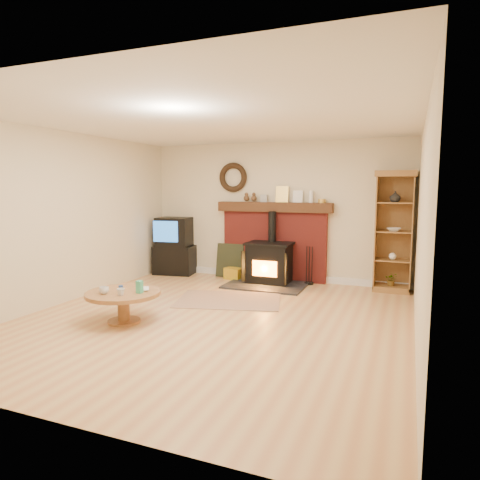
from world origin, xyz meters
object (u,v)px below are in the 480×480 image
at_px(wood_stove, 269,264).
at_px(coffee_table, 123,297).
at_px(tv_unit, 175,247).
at_px(curio_cabinet, 394,232).

xyz_separation_m(wood_stove, coffee_table, (-1.07, -2.84, -0.04)).
relative_size(wood_stove, coffee_table, 1.45).
xyz_separation_m(tv_unit, curio_cabinet, (4.19, 0.09, 0.47)).
xyz_separation_m(wood_stove, curio_cabinet, (2.11, 0.28, 0.64)).
bearing_deg(coffee_table, wood_stove, 69.28).
relative_size(wood_stove, curio_cabinet, 0.69).
height_order(wood_stove, curio_cabinet, curio_cabinet).
height_order(tv_unit, coffee_table, tv_unit).
height_order(tv_unit, curio_cabinet, curio_cabinet).
xyz_separation_m(tv_unit, coffee_table, (1.00, -3.03, -0.22)).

